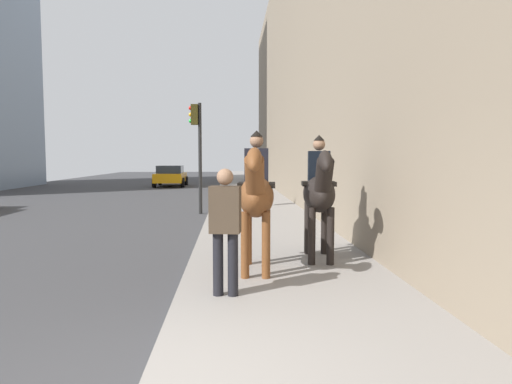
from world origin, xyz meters
TOP-DOWN VIEW (x-y plane):
  - mounted_horse_near at (3.78, -1.17)m, footprint 2.15×0.69m
  - mounted_horse_far at (4.58, -2.34)m, footprint 2.15×0.70m
  - pedestrian_greeting at (2.57, -0.68)m, footprint 0.32×0.43m
  - car_near_lane at (27.79, 3.37)m, footprint 4.34×2.12m
  - traffic_light_near_curb at (12.37, 0.39)m, footprint 0.20×0.44m

SIDE VIEW (x-z plane):
  - car_near_lane at x=27.79m, z-range 0.03..1.47m
  - pedestrian_greeting at x=2.57m, z-range 0.25..1.95m
  - mounted_horse_far at x=4.58m, z-range 0.23..2.48m
  - mounted_horse_near at x=3.78m, z-range 0.24..2.52m
  - traffic_light_near_curb at x=12.37m, z-range 0.66..4.51m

